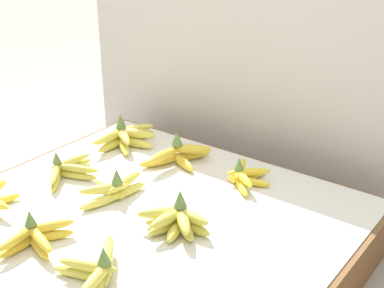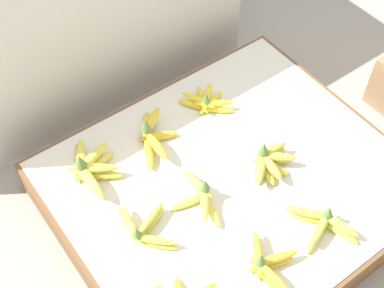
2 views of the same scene
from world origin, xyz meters
name	(u,v)px [view 1 (image 1 of 2)]	position (x,y,z in m)	size (l,w,h in m)	color
ground_plane	(152,253)	(0.00, 0.00, 0.00)	(10.00, 10.00, 0.00)	gray
display_platform	(152,232)	(0.00, 0.00, 0.07)	(1.09, 0.94, 0.14)	brown
back_vendor_table	(263,52)	(-0.13, 0.83, 0.40)	(1.31, 0.46, 0.81)	beige
banana_bunch_front_midleft	(35,237)	(-0.12, -0.30, 0.17)	(0.15, 0.21, 0.09)	gold
banana_bunch_front_midright	(96,270)	(0.10, -0.30, 0.17)	(0.17, 0.22, 0.10)	gold
banana_bunch_middle_left	(67,170)	(-0.34, 0.00, 0.17)	(0.16, 0.23, 0.09)	gold
banana_bunch_middle_midleft	(114,189)	(-0.13, -0.01, 0.17)	(0.15, 0.23, 0.10)	#DBCC4C
banana_bunch_middle_midright	(177,221)	(0.12, -0.04, 0.18)	(0.19, 0.14, 0.11)	gold
banana_bunch_back_left	(125,137)	(-0.36, 0.28, 0.18)	(0.18, 0.26, 0.11)	#DBCC4C
banana_bunch_back_midleft	(177,155)	(-0.12, 0.28, 0.18)	(0.18, 0.24, 0.11)	gold
banana_bunch_back_midright	(244,176)	(0.12, 0.30, 0.17)	(0.17, 0.19, 0.09)	yellow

